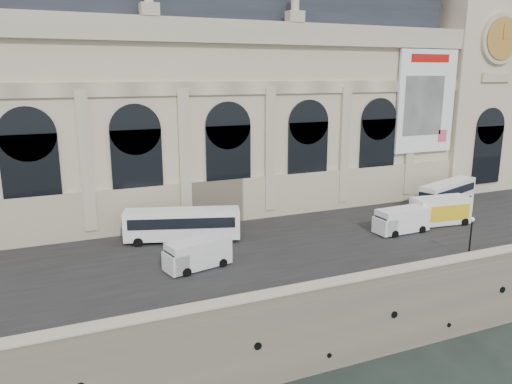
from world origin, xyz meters
TOP-DOWN VIEW (x-y plane):
  - ground at (0.00, 0.00)m, footprint 260.00×260.00m
  - quay at (0.00, 35.00)m, footprint 160.00×70.00m
  - street at (0.00, 14.00)m, footprint 160.00×24.00m
  - parapet at (0.00, 0.60)m, footprint 160.00×1.40m
  - museum at (-5.98, 30.86)m, footprint 69.00×18.70m
  - clock_pavilion at (34.00, 27.93)m, footprint 13.00×14.72m
  - bus_left at (-10.68, 17.33)m, footprint 11.59×5.73m
  - bus_right at (24.10, 17.63)m, footprint 10.79×5.59m
  - van_b at (-11.57, 9.91)m, footprint 6.12×3.40m
  - van_c at (11.15, 11.01)m, footprint 6.03×2.64m
  - box_truck at (16.88, 11.71)m, footprint 8.03×3.44m
  - lamp_right at (12.13, 2.41)m, footprint 0.40×0.40m

SIDE VIEW (x-z plane):
  - ground at x=0.00m, z-range 0.00..0.00m
  - quay at x=0.00m, z-range 0.00..6.00m
  - street at x=0.00m, z-range 6.00..6.06m
  - parapet at x=0.00m, z-range 6.01..7.22m
  - van_b at x=-11.57m, z-range 6.03..8.60m
  - van_c at x=11.15m, z-range 6.03..8.68m
  - box_truck at x=16.88m, z-range 6.01..9.16m
  - bus_right at x=24.10m, z-range 6.19..9.34m
  - bus_left at x=-10.68m, z-range 6.20..9.57m
  - lamp_right at x=12.13m, z-range 5.99..9.93m
  - museum at x=-5.98m, z-range 5.17..34.27m
  - clock_pavilion at x=34.00m, z-range 5.07..41.77m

